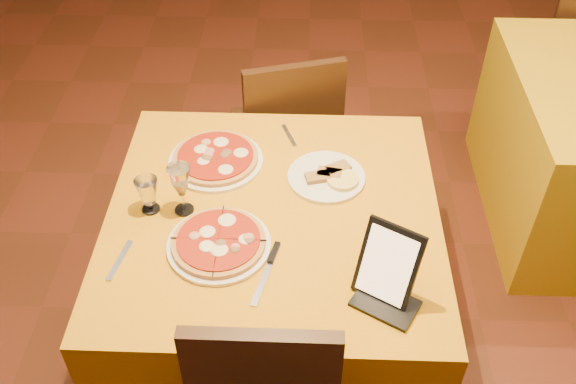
{
  "coord_description": "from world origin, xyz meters",
  "views": [
    {
      "loc": [
        -0.01,
        -1.65,
        2.24
      ],
      "look_at": [
        -0.06,
        -0.16,
        0.86
      ],
      "focal_mm": 40.0,
      "sensor_mm": 36.0,
      "label": 1
    }
  ],
  "objects_px": {
    "chair_main_far": "(284,130)",
    "chair_side_far": "(576,49)",
    "water_glass": "(148,195)",
    "pizza_far": "(216,159)",
    "wine_glass": "(181,189)",
    "tablet": "(388,264)",
    "pizza_near": "(219,243)",
    "main_table": "(275,284)"
  },
  "relations": [
    {
      "from": "chair_main_far",
      "to": "chair_side_far",
      "type": "xyz_separation_m",
      "value": [
        1.55,
        0.78,
        0.0
      ]
    },
    {
      "from": "chair_main_far",
      "to": "water_glass",
      "type": "xyz_separation_m",
      "value": [
        -0.41,
        -0.83,
        0.36
      ]
    },
    {
      "from": "chair_main_far",
      "to": "pizza_far",
      "type": "height_order",
      "value": "chair_main_far"
    },
    {
      "from": "wine_glass",
      "to": "tablet",
      "type": "distance_m",
      "value": 0.71
    },
    {
      "from": "pizza_far",
      "to": "water_glass",
      "type": "distance_m",
      "value": 0.32
    },
    {
      "from": "wine_glass",
      "to": "pizza_far",
      "type": "bearing_deg",
      "value": 73.25
    },
    {
      "from": "chair_main_far",
      "to": "chair_side_far",
      "type": "relative_size",
      "value": 1.0
    },
    {
      "from": "chair_main_far",
      "to": "water_glass",
      "type": "height_order",
      "value": "chair_main_far"
    },
    {
      "from": "chair_side_far",
      "to": "pizza_near",
      "type": "distance_m",
      "value": 2.48
    },
    {
      "from": "main_table",
      "to": "tablet",
      "type": "height_order",
      "value": "tablet"
    },
    {
      "from": "chair_side_far",
      "to": "tablet",
      "type": "xyz_separation_m",
      "value": [
        -1.21,
        -1.93,
        0.41
      ]
    },
    {
      "from": "chair_main_far",
      "to": "wine_glass",
      "type": "xyz_separation_m",
      "value": [
        -0.29,
        -0.83,
        0.39
      ]
    },
    {
      "from": "chair_main_far",
      "to": "tablet",
      "type": "relative_size",
      "value": 3.73
    },
    {
      "from": "chair_side_far",
      "to": "wine_glass",
      "type": "bearing_deg",
      "value": 49.2
    },
    {
      "from": "wine_glass",
      "to": "pizza_near",
      "type": "bearing_deg",
      "value": -49.68
    },
    {
      "from": "tablet",
      "to": "chair_side_far",
      "type": "bearing_deg",
      "value": 87.94
    },
    {
      "from": "wine_glass",
      "to": "tablet",
      "type": "height_order",
      "value": "tablet"
    },
    {
      "from": "main_table",
      "to": "pizza_near",
      "type": "xyz_separation_m",
      "value": [
        -0.16,
        -0.16,
        0.39
      ]
    },
    {
      "from": "chair_side_far",
      "to": "pizza_near",
      "type": "bearing_deg",
      "value": 54.0
    },
    {
      "from": "pizza_far",
      "to": "water_glass",
      "type": "xyz_separation_m",
      "value": [
        -0.19,
        -0.25,
        0.05
      ]
    },
    {
      "from": "chair_main_far",
      "to": "chair_side_far",
      "type": "bearing_deg",
      "value": -169.68
    },
    {
      "from": "chair_main_far",
      "to": "chair_side_far",
      "type": "distance_m",
      "value": 1.74
    },
    {
      "from": "chair_main_far",
      "to": "tablet",
      "type": "height_order",
      "value": "tablet"
    },
    {
      "from": "chair_main_far",
      "to": "wine_glass",
      "type": "bearing_deg",
      "value": 54.28
    },
    {
      "from": "main_table",
      "to": "chair_main_far",
      "type": "distance_m",
      "value": 0.83
    },
    {
      "from": "wine_glass",
      "to": "chair_main_far",
      "type": "bearing_deg",
      "value": 70.58
    },
    {
      "from": "pizza_near",
      "to": "pizza_far",
      "type": "bearing_deg",
      "value": 98.11
    },
    {
      "from": "chair_side_far",
      "to": "pizza_far",
      "type": "height_order",
      "value": "chair_side_far"
    },
    {
      "from": "main_table",
      "to": "chair_side_far",
      "type": "distance_m",
      "value": 2.24
    },
    {
      "from": "chair_side_far",
      "to": "pizza_near",
      "type": "relative_size",
      "value": 2.78
    },
    {
      "from": "chair_side_far",
      "to": "water_glass",
      "type": "distance_m",
      "value": 2.56
    },
    {
      "from": "pizza_near",
      "to": "pizza_far",
      "type": "relative_size",
      "value": 0.96
    },
    {
      "from": "main_table",
      "to": "pizza_near",
      "type": "bearing_deg",
      "value": -135.12
    },
    {
      "from": "main_table",
      "to": "wine_glass",
      "type": "bearing_deg",
      "value": -179.36
    },
    {
      "from": "main_table",
      "to": "pizza_near",
      "type": "relative_size",
      "value": 3.36
    },
    {
      "from": "main_table",
      "to": "water_glass",
      "type": "bearing_deg",
      "value": -179.55
    },
    {
      "from": "chair_side_far",
      "to": "chair_main_far",
      "type": "bearing_deg",
      "value": 34.69
    },
    {
      "from": "chair_main_far",
      "to": "pizza_far",
      "type": "bearing_deg",
      "value": 53.17
    },
    {
      "from": "chair_side_far",
      "to": "pizza_near",
      "type": "height_order",
      "value": "chair_side_far"
    },
    {
      "from": "main_table",
      "to": "wine_glass",
      "type": "relative_size",
      "value": 5.79
    },
    {
      "from": "chair_side_far",
      "to": "water_glass",
      "type": "relative_size",
      "value": 7.0
    },
    {
      "from": "pizza_far",
      "to": "tablet",
      "type": "xyz_separation_m",
      "value": [
        0.56,
        -0.56,
        0.1
      ]
    }
  ]
}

